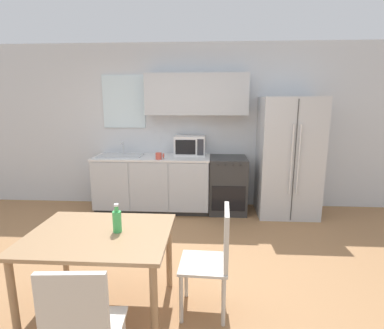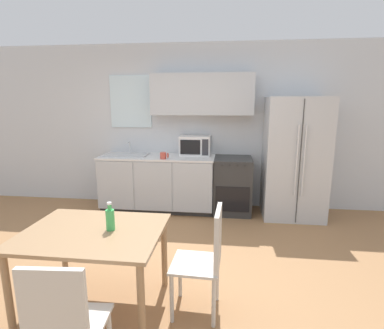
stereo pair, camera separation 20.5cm
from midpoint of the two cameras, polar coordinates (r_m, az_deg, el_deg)
The scene contains 12 objects.
ground_plane at distance 3.43m, azimuth -8.64°, elevation -19.34°, with size 12.00×12.00×0.00m, color #9E7047.
wall_back at distance 5.08m, azimuth -3.59°, elevation 8.06°, with size 12.00×0.38×2.70m.
kitchen_counter at distance 4.98m, azimuth -8.63°, elevation -3.52°, with size 1.86×0.68×0.90m.
oven_range at distance 4.90m, azimuth 5.59°, elevation -3.84°, with size 0.59×0.65×0.89m.
refrigerator at distance 4.87m, azimuth 16.69°, elevation 1.33°, with size 0.90×0.78×1.84m.
kitchen_sink at distance 5.02m, azimuth -14.54°, elevation 1.74°, with size 0.69×0.40×0.21m.
microwave at distance 4.90m, azimuth -1.61°, elevation 3.60°, with size 0.49×0.34×0.32m.
coffee_mug at distance 4.61m, azimuth -7.53°, elevation 1.62°, with size 0.13×0.09×0.10m.
dining_table at distance 2.68m, azimuth -19.31°, elevation -14.04°, with size 1.15×0.90×0.72m.
dining_chair_near at distance 2.02m, azimuth -23.45°, elevation -26.79°, with size 0.43×0.43×0.93m.
dining_chair_side at distance 2.59m, azimuth 2.17°, elevation -16.61°, with size 0.42×0.42×0.93m.
drink_bottle at distance 2.58m, azimuth -16.34°, elevation -10.26°, with size 0.07×0.07×0.24m.
Camera 1 is at (0.56, -2.87, 1.77)m, focal length 28.00 mm.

